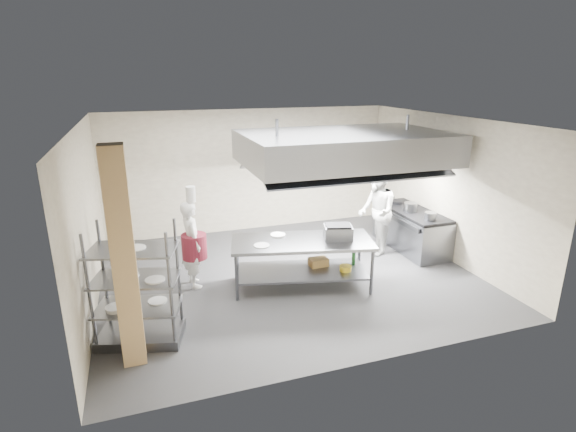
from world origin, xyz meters
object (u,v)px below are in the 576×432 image
object	(u,v)px
pass_rack	(136,285)
griddle	(338,232)
island	(302,263)
stockpot	(410,207)
chef_line	(377,212)
chef_head	(192,244)
chef_plating	(122,271)
cooking_range	(411,231)

from	to	relation	value
pass_rack	griddle	size ratio (longest dim) A/B	3.57
island	pass_rack	bearing A→B (deg)	-149.38
stockpot	chef_line	bearing A→B (deg)	175.16
griddle	chef_line	bearing A→B (deg)	54.62
chef_head	chef_plating	size ratio (longest dim) A/B	0.96
chef_plating	griddle	size ratio (longest dim) A/B	3.38
cooking_range	chef_plating	world-z (taller)	chef_plating
chef_head	chef_line	distance (m)	4.00
chef_line	stockpot	bearing A→B (deg)	100.30
cooking_range	chef_plating	bearing A→B (deg)	-168.65
griddle	stockpot	size ratio (longest dim) A/B	1.77
island	cooking_range	xyz separation A→B (m)	(2.99, 1.00, -0.04)
chef_head	chef_line	xyz separation A→B (m)	(3.99, 0.33, 0.14)
pass_rack	stockpot	distance (m)	6.07
island	chef_plating	distance (m)	3.12
chef_plating	chef_head	bearing A→B (deg)	140.65
pass_rack	griddle	xyz separation A→B (m)	(3.53, 0.77, 0.14)
pass_rack	stockpot	size ratio (longest dim) A/B	6.32
cooking_range	griddle	bearing A→B (deg)	-154.28
stockpot	chef_head	bearing A→B (deg)	-176.84
island	cooking_range	distance (m)	3.16
chef_head	stockpot	distance (m)	4.80
cooking_range	chef_head	xyz separation A→B (m)	(-4.89, -0.32, 0.40)
chef_plating	stockpot	distance (m)	6.09
island	chef_plating	size ratio (longest dim) A/B	1.50
stockpot	cooking_range	bearing A→B (deg)	26.71
island	chef_line	size ratio (longest dim) A/B	1.34
chef_line	griddle	bearing A→B (deg)	-36.44
pass_rack	chef_plating	world-z (taller)	pass_rack
island	chef_plating	world-z (taller)	chef_plating
cooking_range	island	bearing A→B (deg)	-161.53
chef_head	griddle	distance (m)	2.68
island	cooking_range	bearing A→B (deg)	31.69
chef_plating	stockpot	bearing A→B (deg)	114.47
cooking_range	chef_head	world-z (taller)	chef_head
pass_rack	griddle	bearing A→B (deg)	27.87
island	stockpot	distance (m)	3.09
island	stockpot	xyz separation A→B (m)	(2.89, 0.95, 0.54)
chef_line	griddle	distance (m)	1.85
griddle	island	bearing A→B (deg)	-175.34
cooking_range	chef_line	distance (m)	1.05
cooking_range	stockpot	size ratio (longest dim) A/B	7.04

